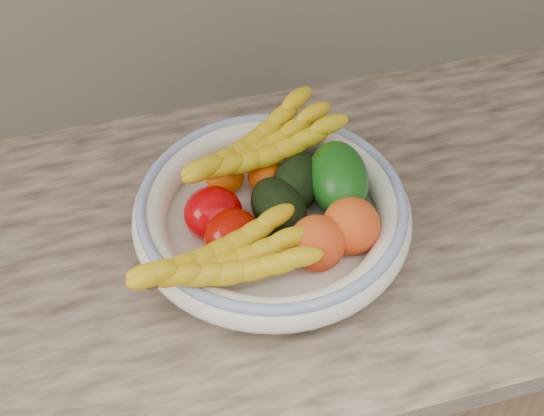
{
  "coord_description": "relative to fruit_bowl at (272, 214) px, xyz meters",
  "views": [
    {
      "loc": [
        -0.19,
        0.97,
        1.73
      ],
      "look_at": [
        0.0,
        1.66,
        0.96
      ],
      "focal_mm": 50.0,
      "sensor_mm": 36.0,
      "label": 1
    }
  ],
  "objects": [
    {
      "name": "kitchen_counter",
      "position": [
        0.0,
        0.03,
        -0.48
      ],
      "size": [
        2.44,
        0.66,
        1.4
      ],
      "color": "brown",
      "rests_on": "ground"
    },
    {
      "name": "fruit_bowl",
      "position": [
        0.0,
        0.0,
        0.0
      ],
      "size": [
        0.39,
        0.39,
        0.08
      ],
      "color": "white",
      "rests_on": "kitchen_counter"
    },
    {
      "name": "clementine_back_left",
      "position": [
        -0.05,
        0.08,
        0.01
      ],
      "size": [
        0.06,
        0.06,
        0.05
      ],
      "primitive_type": "ellipsoid",
      "rotation": [
        0.0,
        0.0,
        -0.01
      ],
      "color": "#E45B04",
      "rests_on": "fruit_bowl"
    },
    {
      "name": "clementine_back_right",
      "position": [
        0.01,
        0.11,
        0.01
      ],
      "size": [
        0.07,
        0.07,
        0.05
      ],
      "primitive_type": "ellipsoid",
      "rotation": [
        0.0,
        0.0,
        0.25
      ],
      "color": "orange",
      "rests_on": "fruit_bowl"
    },
    {
      "name": "clementine_back_mid",
      "position": [
        0.01,
        0.07,
        0.01
      ],
      "size": [
        0.07,
        0.07,
        0.05
      ],
      "primitive_type": "ellipsoid",
      "rotation": [
        0.0,
        0.0,
        0.38
      ],
      "color": "#FF5605",
      "rests_on": "fruit_bowl"
    },
    {
      "name": "tomato_left",
      "position": [
        -0.08,
        0.01,
        0.01
      ],
      "size": [
        0.08,
        0.08,
        0.07
      ],
      "primitive_type": "ellipsoid",
      "rotation": [
        0.0,
        0.0,
        0.02
      ],
      "color": "#B20004",
      "rests_on": "fruit_bowl"
    },
    {
      "name": "tomato_near_left",
      "position": [
        -0.06,
        -0.04,
        0.01
      ],
      "size": [
        0.09,
        0.09,
        0.07
      ],
      "primitive_type": "ellipsoid",
      "rotation": [
        0.0,
        0.0,
        -0.23
      ],
      "color": "#9E0900",
      "rests_on": "fruit_bowl"
    },
    {
      "name": "avocado_center",
      "position": [
        0.01,
        -0.01,
        0.02
      ],
      "size": [
        0.09,
        0.11,
        0.07
      ],
      "primitive_type": "ellipsoid",
      "rotation": [
        0.0,
        0.0,
        0.18
      ],
      "color": "black",
      "rests_on": "fruit_bowl"
    },
    {
      "name": "avocado_right",
      "position": [
        0.05,
        0.03,
        0.02
      ],
      "size": [
        0.12,
        0.12,
        0.07
      ],
      "primitive_type": "ellipsoid",
      "rotation": [
        0.0,
        0.0,
        -0.64
      ],
      "color": "black",
      "rests_on": "fruit_bowl"
    },
    {
      "name": "green_mango",
      "position": [
        0.1,
        0.01,
        0.03
      ],
      "size": [
        0.12,
        0.14,
        0.11
      ],
      "primitive_type": "ellipsoid",
      "rotation": [
        0.0,
        0.31,
        -0.13
      ],
      "color": "#0E490D",
      "rests_on": "fruit_bowl"
    },
    {
      "name": "peach_front",
      "position": [
        0.04,
        -0.08,
        0.02
      ],
      "size": [
        0.1,
        0.1,
        0.08
      ],
      "primitive_type": "ellipsoid",
      "rotation": [
        0.0,
        0.0,
        -0.4
      ],
      "color": "orange",
      "rests_on": "fruit_bowl"
    },
    {
      "name": "peach_right",
      "position": [
        0.09,
        -0.07,
        0.02
      ],
      "size": [
        0.09,
        0.09,
        0.08
      ],
      "primitive_type": "ellipsoid",
      "rotation": [
        0.0,
        0.0,
        -0.13
      ],
      "color": "orange",
      "rests_on": "fruit_bowl"
    },
    {
      "name": "banana_bunch_back",
      "position": [
        0.01,
        0.09,
        0.04
      ],
      "size": [
        0.29,
        0.2,
        0.08
      ],
      "primitive_type": null,
      "rotation": [
        0.0,
        0.0,
        0.39
      ],
      "color": "yellow",
      "rests_on": "fruit_bowl"
    },
    {
      "name": "banana_bunch_front",
      "position": [
        -0.09,
        -0.1,
        0.03
      ],
      "size": [
        0.27,
        0.14,
        0.07
      ],
      "primitive_type": null,
      "rotation": [
        0.0,
        0.0,
        0.16
      ],
      "color": "yellow",
      "rests_on": "fruit_bowl"
    }
  ]
}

